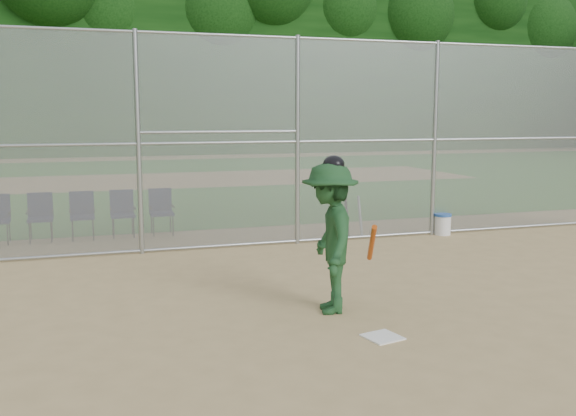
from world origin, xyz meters
name	(u,v)px	position (x,y,z in m)	size (l,w,h in m)	color
ground	(352,328)	(0.00, 0.00, 0.00)	(100.00, 100.00, 0.00)	tan
grass_strip	(164,180)	(0.00, 18.00, 0.01)	(100.00, 100.00, 0.00)	#27691F
dirt_patch_far	(164,180)	(0.00, 18.00, 0.01)	(24.00, 24.00, 0.00)	tan
backstop_fence	(247,139)	(0.00, 5.00, 2.07)	(16.09, 0.09, 4.00)	gray
treeline	(154,39)	(0.00, 20.00, 5.50)	(81.00, 60.00, 11.00)	black
home_plate	(382,337)	(0.20, -0.40, 0.01)	(0.38, 0.38, 0.02)	white
batter_at_plate	(330,237)	(-0.01, 0.72, 0.98)	(1.05, 1.43, 2.02)	#1B4421
water_cooler	(443,224)	(4.21, 4.91, 0.23)	(0.35, 0.35, 0.45)	white
spare_bats	(347,217)	(2.19, 5.31, 0.42)	(0.66, 0.27, 0.85)	#D84C14
chair_3	(40,218)	(-3.82, 6.74, 0.48)	(0.54, 0.52, 0.96)	#10163C
chair_4	(82,216)	(-3.02, 6.74, 0.48)	(0.54, 0.52, 0.96)	#10163C
chair_5	(123,214)	(-2.22, 6.74, 0.48)	(0.54, 0.52, 0.96)	#10163C
chair_6	(162,212)	(-1.42, 6.74, 0.48)	(0.54, 0.52, 0.96)	#10163C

